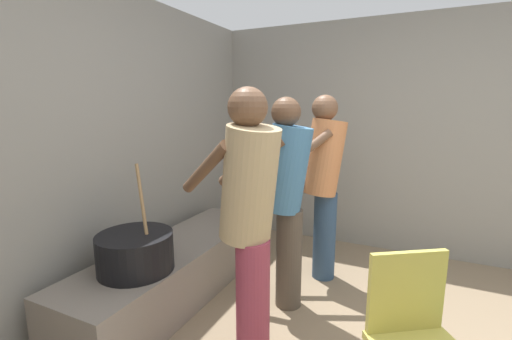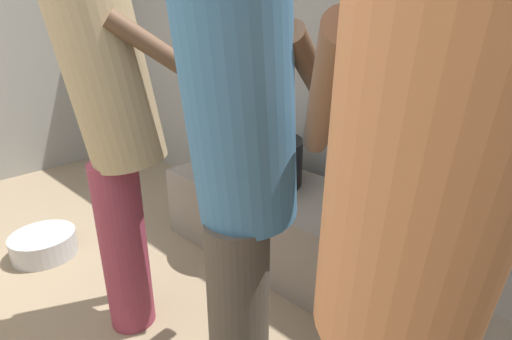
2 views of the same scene
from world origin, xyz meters
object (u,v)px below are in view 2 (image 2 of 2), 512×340
cooking_pot_main (258,161)px  cook_in_orange_shirt (406,268)px  cook_in_tan_shirt (116,126)px  metal_mixing_bowl (44,244)px  cook_in_blue_shirt (242,173)px

cooking_pot_main → cook_in_orange_shirt: cook_in_orange_shirt is taller
cook_in_tan_shirt → cooking_pot_main: bearing=92.4°
cook_in_orange_shirt → cook_in_tan_shirt: (-1.23, 0.11, 0.01)m
metal_mixing_bowl → cooking_pot_main: bearing=48.1°
cooking_pot_main → cook_in_blue_shirt: (0.71, -0.82, 0.36)m
cook_in_blue_shirt → cook_in_tan_shirt: (-0.67, -0.03, 0.02)m
cook_in_tan_shirt → cook_in_orange_shirt: bearing=-5.1°
cook_in_blue_shirt → cooking_pot_main: bearing=130.9°
metal_mixing_bowl → cook_in_orange_shirt: bearing=0.1°
cook_in_orange_shirt → cook_in_blue_shirt: (-0.55, 0.14, -0.02)m
cooking_pot_main → cook_in_tan_shirt: bearing=-87.6°
cook_in_orange_shirt → cook_in_tan_shirt: 1.23m
cooking_pot_main → metal_mixing_bowl: (-0.86, -0.96, -0.50)m
cook_in_orange_shirt → cook_in_tan_shirt: bearing=174.9°
cook_in_tan_shirt → cook_in_blue_shirt: bearing=2.6°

